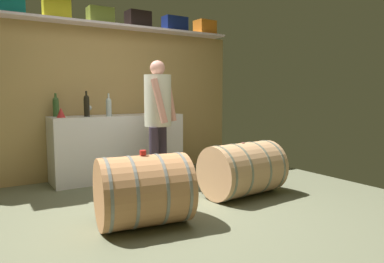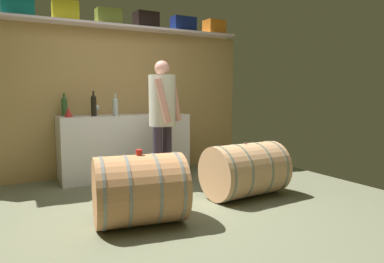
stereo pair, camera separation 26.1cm
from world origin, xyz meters
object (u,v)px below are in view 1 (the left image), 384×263
at_px(toolcase_black, 138,20).
at_px(work_cabinet, 118,147).
at_px(red_funnel, 61,113).
at_px(winemaker_pouring, 158,110).
at_px(wine_bottle_dark, 87,105).
at_px(wine_glass, 89,108).
at_px(toolcase_navy, 175,24).
at_px(toolcase_teal, 7,5).
at_px(toolcase_olive, 101,16).
at_px(toolcase_orange, 205,28).
at_px(tasting_cup, 143,153).
at_px(wine_barrel_near, 143,191).
at_px(toolcase_yellow, 56,9).
at_px(wine_bottle_green, 56,106).
at_px(wine_bottle_clear, 109,106).
at_px(wine_barrel_far, 243,169).

bearing_deg(toolcase_black, work_cabinet, -159.51).
relative_size(red_funnel, winemaker_pouring, 0.08).
bearing_deg(wine_bottle_dark, red_funnel, -176.68).
bearing_deg(toolcase_black, wine_glass, -179.44).
bearing_deg(toolcase_navy, toolcase_teal, 178.98).
height_order(toolcase_teal, toolcase_black, toolcase_black).
bearing_deg(toolcase_olive, toolcase_orange, 0.23).
xyz_separation_m(toolcase_orange, tasting_cup, (-2.08, -2.08, -1.63)).
bearing_deg(red_funnel, wine_barrel_near, -79.77).
height_order(toolcase_yellow, tasting_cup, toolcase_yellow).
bearing_deg(wine_glass, toolcase_yellow, 173.57).
bearing_deg(toolcase_yellow, wine_bottle_green, -158.12).
xyz_separation_m(wine_bottle_clear, wine_bottle_dark, (-0.28, 0.07, 0.02)).
distance_m(toolcase_orange, wine_bottle_clear, 2.22).
relative_size(work_cabinet, red_funnel, 14.55).
bearing_deg(work_cabinet, wine_bottle_clear, -142.33).
bearing_deg(wine_bottle_dark, wine_bottle_clear, -13.60).
xyz_separation_m(wine_glass, tasting_cup, (-0.10, -2.04, -0.33)).
bearing_deg(wine_barrel_near, toolcase_teal, 121.02).
xyz_separation_m(toolcase_black, wine_bottle_green, (-1.22, -0.02, -1.27)).
distance_m(toolcase_black, wine_barrel_far, 2.76).
distance_m(wine_barrel_near, tasting_cup, 0.36).
xyz_separation_m(toolcase_yellow, toolcase_black, (1.16, 0.00, -0.01)).
height_order(wine_bottle_clear, wine_bottle_green, same).
relative_size(toolcase_orange, wine_bottle_clear, 1.02).
height_order(toolcase_navy, wine_barrel_near, toolcase_navy).
bearing_deg(toolcase_teal, wine_barrel_near, -68.15).
distance_m(work_cabinet, winemaker_pouring, 0.96).
bearing_deg(toolcase_black, red_funnel, -170.33).
bearing_deg(tasting_cup, toolcase_olive, 81.51).
height_order(toolcase_orange, winemaker_pouring, toolcase_orange).
bearing_deg(red_funnel, tasting_cup, -79.77).
relative_size(wine_barrel_near, wine_barrel_far, 0.94).
bearing_deg(red_funnel, toolcase_teal, 153.80).
bearing_deg(wine_bottle_green, toolcase_orange, 0.45).
bearing_deg(wine_barrel_far, red_funnel, 133.98).
bearing_deg(wine_barrel_near, wine_bottle_clear, 89.26).
bearing_deg(wine_bottle_green, wine_glass, -3.04).
height_order(wine_bottle_clear, tasting_cup, wine_bottle_clear).
bearing_deg(wine_bottle_clear, toolcase_olive, 86.40).
relative_size(wine_bottle_clear, wine_barrel_far, 0.32).
distance_m(toolcase_teal, wine_barrel_far, 3.52).
bearing_deg(toolcase_olive, wine_barrel_near, -98.26).
xyz_separation_m(toolcase_yellow, wine_bottle_dark, (0.29, -0.24, -1.26)).
xyz_separation_m(toolcase_yellow, toolcase_orange, (2.36, 0.00, -0.01)).
relative_size(toolcase_black, wine_bottle_clear, 1.09).
relative_size(toolcase_teal, work_cabinet, 0.21).
bearing_deg(wine_barrel_far, winemaker_pouring, 121.40).
distance_m(toolcase_orange, wine_barrel_far, 2.78).
bearing_deg(toolcase_orange, toolcase_olive, 176.83).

